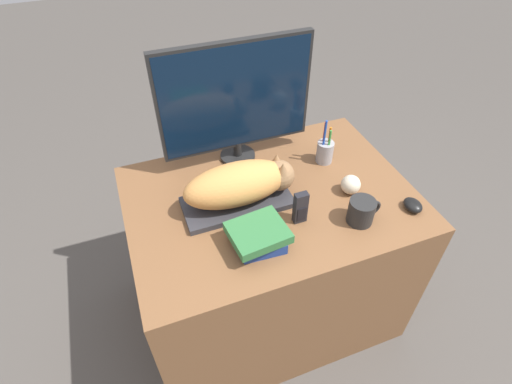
{
  "coord_description": "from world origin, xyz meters",
  "views": [
    {
      "loc": [
        -0.45,
        -0.64,
        1.85
      ],
      "look_at": [
        -0.07,
        0.38,
        0.83
      ],
      "focal_mm": 28.0,
      "sensor_mm": 36.0,
      "label": 1
    }
  ],
  "objects_px": {
    "keyboard": "(237,202)",
    "phone": "(300,208)",
    "monitor": "(236,100)",
    "cat": "(243,183)",
    "coffee_mug": "(362,211)",
    "book_stack": "(259,235)",
    "computer_mouse": "(413,205)",
    "pen_cup": "(325,151)",
    "baseball": "(351,185)"
  },
  "relations": [
    {
      "from": "monitor",
      "to": "pen_cup",
      "type": "relative_size",
      "value": 2.96
    },
    {
      "from": "monitor",
      "to": "pen_cup",
      "type": "xyz_separation_m",
      "value": [
        0.34,
        -0.15,
        -0.23
      ]
    },
    {
      "from": "cat",
      "to": "book_stack",
      "type": "xyz_separation_m",
      "value": [
        -0.02,
        -0.21,
        -0.06
      ]
    },
    {
      "from": "cat",
      "to": "coffee_mug",
      "type": "height_order",
      "value": "cat"
    },
    {
      "from": "book_stack",
      "to": "keyboard",
      "type": "bearing_deg",
      "value": 92.12
    },
    {
      "from": "keyboard",
      "to": "pen_cup",
      "type": "height_order",
      "value": "pen_cup"
    },
    {
      "from": "keyboard",
      "to": "baseball",
      "type": "bearing_deg",
      "value": -11.48
    },
    {
      "from": "keyboard",
      "to": "pen_cup",
      "type": "xyz_separation_m",
      "value": [
        0.43,
        0.12,
        0.04
      ]
    },
    {
      "from": "computer_mouse",
      "to": "coffee_mug",
      "type": "distance_m",
      "value": 0.22
    },
    {
      "from": "monitor",
      "to": "coffee_mug",
      "type": "height_order",
      "value": "monitor"
    },
    {
      "from": "pen_cup",
      "to": "phone",
      "type": "relative_size",
      "value": 1.59
    },
    {
      "from": "coffee_mug",
      "to": "pen_cup",
      "type": "xyz_separation_m",
      "value": [
        0.04,
        0.36,
        0.01
      ]
    },
    {
      "from": "coffee_mug",
      "to": "baseball",
      "type": "xyz_separation_m",
      "value": [
        0.04,
        0.15,
        -0.01
      ]
    },
    {
      "from": "cat",
      "to": "phone",
      "type": "xyz_separation_m",
      "value": [
        0.16,
        -0.16,
        -0.04
      ]
    },
    {
      "from": "phone",
      "to": "book_stack",
      "type": "height_order",
      "value": "phone"
    },
    {
      "from": "computer_mouse",
      "to": "coffee_mug",
      "type": "bearing_deg",
      "value": 175.33
    },
    {
      "from": "coffee_mug",
      "to": "book_stack",
      "type": "relative_size",
      "value": 0.63
    },
    {
      "from": "keyboard",
      "to": "computer_mouse",
      "type": "relative_size",
      "value": 5.11
    },
    {
      "from": "computer_mouse",
      "to": "phone",
      "type": "xyz_separation_m",
      "value": [
        -0.42,
        0.1,
        0.05
      ]
    },
    {
      "from": "cat",
      "to": "coffee_mug",
      "type": "xyz_separation_m",
      "value": [
        0.37,
        -0.24,
        -0.06
      ]
    },
    {
      "from": "keyboard",
      "to": "computer_mouse",
      "type": "bearing_deg",
      "value": -22.63
    },
    {
      "from": "cat",
      "to": "pen_cup",
      "type": "relative_size",
      "value": 2.05
    },
    {
      "from": "book_stack",
      "to": "monitor",
      "type": "bearing_deg",
      "value": 79.63
    },
    {
      "from": "computer_mouse",
      "to": "book_stack",
      "type": "height_order",
      "value": "book_stack"
    },
    {
      "from": "phone",
      "to": "book_stack",
      "type": "distance_m",
      "value": 0.19
    },
    {
      "from": "keyboard",
      "to": "cat",
      "type": "relative_size",
      "value": 0.96
    },
    {
      "from": "cat",
      "to": "baseball",
      "type": "xyz_separation_m",
      "value": [
        0.41,
        -0.09,
        -0.07
      ]
    },
    {
      "from": "keyboard",
      "to": "phone",
      "type": "bearing_deg",
      "value": -40.56
    },
    {
      "from": "cat",
      "to": "pen_cup",
      "type": "bearing_deg",
      "value": 16.61
    },
    {
      "from": "keyboard",
      "to": "book_stack",
      "type": "relative_size",
      "value": 2.01
    },
    {
      "from": "monitor",
      "to": "computer_mouse",
      "type": "distance_m",
      "value": 0.78
    },
    {
      "from": "baseball",
      "to": "book_stack",
      "type": "relative_size",
      "value": 0.37
    },
    {
      "from": "coffee_mug",
      "to": "book_stack",
      "type": "height_order",
      "value": "coffee_mug"
    },
    {
      "from": "keyboard",
      "to": "cat",
      "type": "height_order",
      "value": "cat"
    },
    {
      "from": "cat",
      "to": "phone",
      "type": "relative_size",
      "value": 3.25
    },
    {
      "from": "monitor",
      "to": "computer_mouse",
      "type": "bearing_deg",
      "value": -45.82
    },
    {
      "from": "cat",
      "to": "monitor",
      "type": "distance_m",
      "value": 0.34
    },
    {
      "from": "phone",
      "to": "book_stack",
      "type": "xyz_separation_m",
      "value": [
        -0.18,
        -0.05,
        -0.02
      ]
    },
    {
      "from": "coffee_mug",
      "to": "baseball",
      "type": "height_order",
      "value": "coffee_mug"
    },
    {
      "from": "book_stack",
      "to": "cat",
      "type": "bearing_deg",
      "value": 85.48
    },
    {
      "from": "keyboard",
      "to": "phone",
      "type": "height_order",
      "value": "phone"
    },
    {
      "from": "coffee_mug",
      "to": "baseball",
      "type": "bearing_deg",
      "value": 73.57
    },
    {
      "from": "monitor",
      "to": "book_stack",
      "type": "relative_size",
      "value": 3.01
    },
    {
      "from": "cat",
      "to": "coffee_mug",
      "type": "distance_m",
      "value": 0.44
    },
    {
      "from": "phone",
      "to": "cat",
      "type": "bearing_deg",
      "value": 135.49
    },
    {
      "from": "computer_mouse",
      "to": "pen_cup",
      "type": "xyz_separation_m",
      "value": [
        -0.18,
        0.38,
        0.03
      ]
    },
    {
      "from": "cat",
      "to": "monitor",
      "type": "relative_size",
      "value": 0.69
    },
    {
      "from": "cat",
      "to": "coffee_mug",
      "type": "relative_size",
      "value": 3.31
    },
    {
      "from": "monitor",
      "to": "cat",
      "type": "bearing_deg",
      "value": -104.63
    },
    {
      "from": "keyboard",
      "to": "baseball",
      "type": "distance_m",
      "value": 0.45
    }
  ]
}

